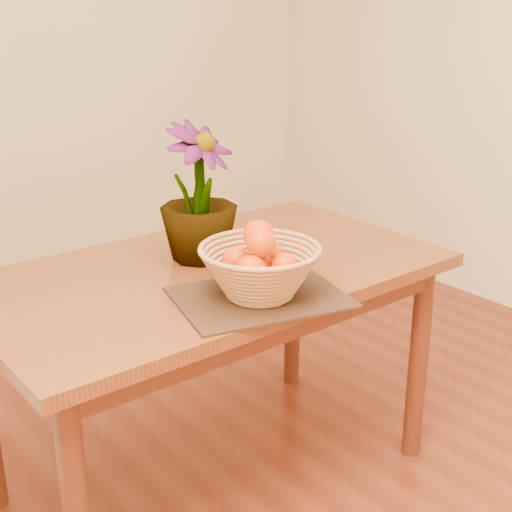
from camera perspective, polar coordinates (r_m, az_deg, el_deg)
table at (r=2.18m, az=-3.61°, el=-3.08°), size 1.40×0.80×0.75m
placemat at (r=1.92m, az=0.30°, el=-3.31°), size 0.52×0.44×0.01m
wicker_basket at (r=1.90m, az=0.31°, el=-1.38°), size 0.33×0.33×0.13m
orange_pile at (r=1.88m, az=0.31°, el=0.04°), size 0.20×0.19×0.15m
potted_plant at (r=2.16m, az=-4.63°, el=5.05°), size 0.30×0.30×0.42m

